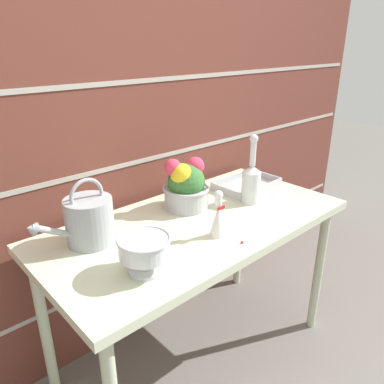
{
  "coord_description": "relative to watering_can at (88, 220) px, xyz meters",
  "views": [
    {
      "loc": [
        -0.97,
        -1.03,
        1.45
      ],
      "look_at": [
        0.0,
        0.03,
        0.86
      ],
      "focal_mm": 35.0,
      "sensor_mm": 36.0,
      "label": 1
    }
  ],
  "objects": [
    {
      "name": "ground_plane",
      "position": [
        0.42,
        -0.14,
        -0.83
      ],
      "size": [
        12.0,
        12.0,
        0.0
      ],
      "primitive_type": "plane",
      "color": "slate"
    },
    {
      "name": "glass_decanter",
      "position": [
        0.74,
        -0.16,
        0.01
      ],
      "size": [
        0.09,
        0.09,
        0.32
      ],
      "color": "silver",
      "rests_on": "patio_table"
    },
    {
      "name": "flower_planter",
      "position": [
        0.47,
        -0.01,
        0.01
      ],
      "size": [
        0.21,
        0.21,
        0.23
      ],
      "color": "#ADADB2",
      "rests_on": "patio_table"
    },
    {
      "name": "brick_wall",
      "position": [
        0.42,
        0.27,
        0.27
      ],
      "size": [
        3.6,
        0.08,
        2.2
      ],
      "color": "brown",
      "rests_on": "ground_plane"
    },
    {
      "name": "watering_can",
      "position": [
        0.0,
        0.0,
        0.0
      ],
      "size": [
        0.32,
        0.18,
        0.25
      ],
      "color": "#9EA3A8",
      "rests_on": "patio_table"
    },
    {
      "name": "figurine_vase",
      "position": [
        0.39,
        -0.29,
        -0.02
      ],
      "size": [
        0.06,
        0.06,
        0.19
      ],
      "color": "white",
      "rests_on": "patio_table"
    },
    {
      "name": "crystal_pedestal_bowl",
      "position": [
        0.04,
        -0.3,
        -0.01
      ],
      "size": [
        0.18,
        0.18,
        0.13
      ],
      "color": "silver",
      "rests_on": "patio_table"
    },
    {
      "name": "fallen_petal",
      "position": [
        0.41,
        -0.39,
        -0.09
      ],
      "size": [
        0.01,
        0.01,
        0.01
      ],
      "color": "#E03856",
      "rests_on": "patio_table"
    },
    {
      "name": "wire_tray",
      "position": [
        0.87,
        -0.03,
        -0.08
      ],
      "size": [
        0.33,
        0.21,
        0.04
      ],
      "color": "#B7B7BC",
      "rests_on": "patio_table"
    },
    {
      "name": "patio_table",
      "position": [
        0.42,
        -0.14,
        -0.16
      ],
      "size": [
        1.33,
        0.66,
        0.74
      ],
      "color": "beige",
      "rests_on": "ground_plane"
    }
  ]
}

